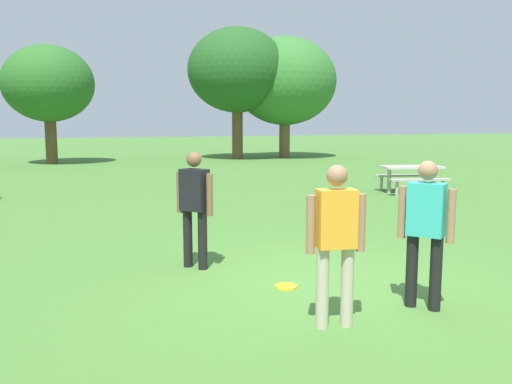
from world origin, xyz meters
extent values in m
plane|color=#447530|center=(0.00, 0.00, 0.00)|extent=(120.00, 120.00, 0.00)
cylinder|color=black|center=(-1.48, 1.30, 0.41)|extent=(0.13, 0.13, 0.82)
cylinder|color=black|center=(-1.31, 1.10, 0.41)|extent=(0.13, 0.13, 0.82)
cube|color=black|center=(-1.40, 1.20, 1.11)|extent=(0.41, 0.43, 0.58)
sphere|color=brown|center=(-1.40, 1.20, 1.53)|extent=(0.21, 0.21, 0.21)
cylinder|color=brown|center=(-1.56, 1.40, 1.06)|extent=(0.09, 0.09, 0.58)
cylinder|color=brown|center=(-1.23, 1.00, 1.06)|extent=(0.09, 0.09, 0.58)
cylinder|color=black|center=(0.70, -1.33, 0.41)|extent=(0.13, 0.13, 0.82)
cylinder|color=black|center=(0.53, -1.13, 0.41)|extent=(0.13, 0.13, 0.82)
cube|color=#33B2AD|center=(0.61, -1.23, 1.11)|extent=(0.41, 0.43, 0.58)
sphere|color=#9E7051|center=(0.61, -1.23, 1.53)|extent=(0.21, 0.21, 0.21)
cylinder|color=#9E7051|center=(0.78, -1.43, 1.06)|extent=(0.09, 0.09, 0.58)
cylinder|color=#9E7051|center=(0.45, -1.03, 1.06)|extent=(0.09, 0.09, 0.58)
cylinder|color=#B7AD93|center=(-0.69, -1.37, 0.41)|extent=(0.13, 0.13, 0.82)
cylinder|color=#B7AD93|center=(-0.44, -1.41, 0.41)|extent=(0.13, 0.13, 0.82)
cube|color=orange|center=(-0.56, -1.39, 1.11)|extent=(0.41, 0.27, 0.58)
sphere|color=#9E7051|center=(-0.56, -1.39, 1.53)|extent=(0.21, 0.21, 0.21)
cylinder|color=#9E7051|center=(-0.82, -1.36, 1.06)|extent=(0.09, 0.09, 0.58)
cylinder|color=#9E7051|center=(-0.31, -1.43, 1.06)|extent=(0.09, 0.09, 0.58)
cylinder|color=yellow|center=(-0.53, -0.05, 0.01)|extent=(0.28, 0.28, 0.03)
cube|color=#B2ADA3|center=(6.20, 6.85, 0.74)|extent=(1.82, 1.08, 0.06)
cube|color=#A49F96|center=(6.08, 6.29, 0.44)|extent=(1.72, 0.59, 0.05)
cube|color=#A49F96|center=(6.31, 7.42, 0.44)|extent=(1.72, 0.59, 0.05)
cylinder|color=#A49F96|center=(5.55, 6.99, 0.35)|extent=(0.11, 0.11, 0.71)
cylinder|color=#A49F96|center=(5.43, 6.42, 0.21)|extent=(0.09, 0.09, 0.41)
cylinder|color=#A49F96|center=(5.66, 7.55, 0.21)|extent=(0.09, 0.09, 0.41)
cylinder|color=#A49F96|center=(6.85, 6.72, 0.35)|extent=(0.11, 0.11, 0.71)
cylinder|color=#A49F96|center=(6.73, 6.15, 0.21)|extent=(0.09, 0.09, 0.41)
cylinder|color=#A49F96|center=(6.96, 7.29, 0.21)|extent=(0.09, 0.09, 0.41)
cylinder|color=brown|center=(-3.77, 21.07, 1.30)|extent=(0.53, 0.53, 2.60)
ellipsoid|color=#286023|center=(-3.77, 21.07, 3.75)|extent=(4.18, 4.18, 3.55)
cylinder|color=brown|center=(5.48, 21.20, 1.61)|extent=(0.57, 0.57, 3.22)
ellipsoid|color=#21511E|center=(5.48, 21.20, 4.65)|extent=(5.17, 5.17, 4.39)
cylinder|color=brown|center=(8.26, 21.42, 1.31)|extent=(0.58, 0.58, 2.63)
ellipsoid|color=#33702D|center=(8.26, 21.42, 4.16)|extent=(5.58, 5.58, 4.74)
camera|label=1|loc=(-3.02, -6.02, 2.07)|focal=37.59mm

